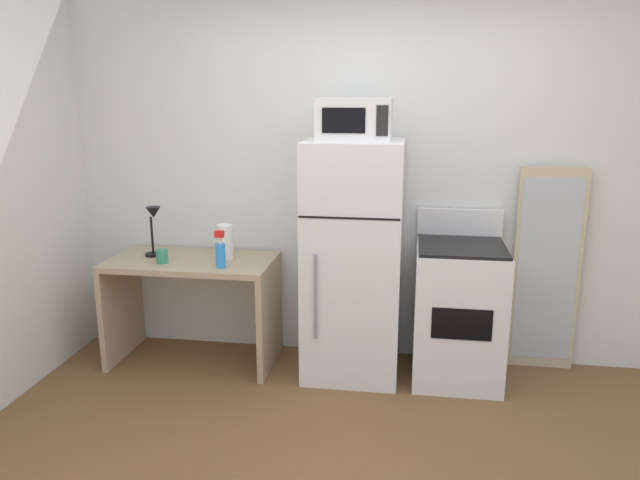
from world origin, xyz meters
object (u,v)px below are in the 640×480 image
leaning_mirror (547,270)px  microwave (355,119)px  desk (193,290)px  refrigerator (353,260)px  paper_towel_roll (225,242)px  oven_range (458,311)px  coffee_mug (162,256)px  spray_bottle (220,253)px  desk_lamp (153,223)px

leaning_mirror → microwave: bearing=-167.6°
desk → refrigerator: size_ratio=0.72×
paper_towel_roll → refrigerator: bearing=-2.9°
oven_range → leaning_mirror: size_ratio=0.79×
coffee_mug → paper_towel_roll: (0.39, 0.17, 0.07)m
microwave → spray_bottle: bearing=-170.3°
desk → oven_range: size_ratio=1.03×
desk_lamp → oven_range: bearing=-0.5°
spray_bottle → oven_range: oven_range is taller
desk → desk_lamp: desk_lamp is taller
desk_lamp → paper_towel_roll: 0.52m
spray_bottle → oven_range: bearing=6.4°
microwave → oven_range: 1.42m
desk_lamp → oven_range: 2.16m
desk_lamp → paper_towel_roll: (0.50, 0.02, -0.12)m
desk_lamp → coffee_mug: size_ratio=3.72×
coffee_mug → paper_towel_roll: size_ratio=0.40×
desk → paper_towel_roll: bearing=11.3°
desk → coffee_mug: bearing=-141.4°
coffee_mug → leaning_mirror: 2.60m
refrigerator → desk: bearing=-180.0°
refrigerator → leaning_mirror: (1.29, 0.26, -0.09)m
spray_bottle → paper_towel_roll: bearing=99.3°
spray_bottle → microwave: size_ratio=0.54×
desk → paper_towel_roll: size_ratio=4.73×
microwave → paper_towel_roll: bearing=175.7°
spray_bottle → leaning_mirror: size_ratio=0.18×
desk_lamp → desk: bearing=-5.4°
desk_lamp → leaning_mirror: leaning_mirror is taller
paper_towel_roll → leaning_mirror: leaning_mirror is taller
refrigerator → microwave: 0.92m
desk_lamp → leaning_mirror: (2.68, 0.24, -0.29)m
oven_range → desk: bearing=-179.8°
desk → desk_lamp: size_ratio=3.21×
coffee_mug → refrigerator: 1.28m
spray_bottle → microwave: (0.86, 0.15, 0.86)m
coffee_mug → leaning_mirror: (2.57, 0.39, -0.10)m
spray_bottle → oven_range: (1.55, 0.17, -0.38)m
oven_range → paper_towel_roll: bearing=178.6°
microwave → leaning_mirror: bearing=12.4°
leaning_mirror → spray_bottle: bearing=-168.7°
desk_lamp → coffee_mug: (0.12, -0.15, -0.19)m
coffee_mug → refrigerator: (1.28, 0.13, -0.01)m
desk_lamp → leaning_mirror: size_ratio=0.25×
desk → refrigerator: bearing=0.0°
desk_lamp → paper_towel_roll: desk_lamp is taller
microwave → oven_range: bearing=2.4°
desk → microwave: 1.63m
refrigerator → oven_range: (0.70, 0.01, -0.32)m
desk → refrigerator: 1.15m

